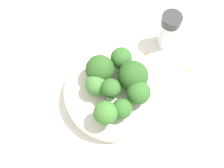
# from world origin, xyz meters

# --- Properties ---
(ground_plane) EXTENTS (3.00, 3.00, 0.00)m
(ground_plane) POSITION_xyz_m (0.00, 0.00, 0.00)
(ground_plane) COLOR silver
(bowl) EXTENTS (0.17, 0.17, 0.03)m
(bowl) POSITION_xyz_m (0.00, 0.00, 0.02)
(bowl) COLOR silver
(bowl) RESTS_ON ground_plane
(broccoli_floret_0) EXTENTS (0.04, 0.04, 0.05)m
(broccoli_floret_0) POSITION_xyz_m (0.01, 0.02, 0.06)
(broccoli_floret_0) COLOR #8EB770
(broccoli_floret_0) RESTS_ON bowl
(broccoli_floret_1) EXTENTS (0.04, 0.04, 0.05)m
(broccoli_floret_1) POSITION_xyz_m (0.04, -0.03, 0.06)
(broccoli_floret_1) COLOR #84AD66
(broccoli_floret_1) RESTS_ON bowl
(broccoli_floret_2) EXTENTS (0.04, 0.04, 0.05)m
(broccoli_floret_2) POSITION_xyz_m (-0.03, -0.04, 0.06)
(broccoli_floret_2) COLOR #7A9E5B
(broccoli_floret_2) RESTS_ON bowl
(broccoli_floret_3) EXTENTS (0.05, 0.05, 0.06)m
(broccoli_floret_3) POSITION_xyz_m (0.00, -0.04, 0.06)
(broccoli_floret_3) COLOR #7A9E5B
(broccoli_floret_3) RESTS_ON bowl
(broccoli_floret_4) EXTENTS (0.05, 0.05, 0.06)m
(broccoli_floret_4) POSITION_xyz_m (0.03, 0.01, 0.06)
(broccoli_floret_4) COLOR #84AD66
(broccoli_floret_4) RESTS_ON bowl
(broccoli_floret_5) EXTENTS (0.03, 0.03, 0.05)m
(broccoli_floret_5) POSITION_xyz_m (-0.01, 0.01, 0.07)
(broccoli_floret_5) COLOR #7A9E5B
(broccoli_floret_5) RESTS_ON bowl
(broccoli_floret_6) EXTENTS (0.03, 0.03, 0.04)m
(broccoli_floret_6) POSITION_xyz_m (-0.04, 0.00, 0.06)
(broccoli_floret_6) COLOR #84AD66
(broccoli_floret_6) RESTS_ON bowl
(broccoli_floret_7) EXTENTS (0.04, 0.04, 0.06)m
(broccoli_floret_7) POSITION_xyz_m (-0.05, 0.03, 0.07)
(broccoli_floret_7) COLOR #7A9E5B
(broccoli_floret_7) RESTS_ON bowl
(pepper_shaker) EXTENTS (0.04, 0.04, 0.08)m
(pepper_shaker) POSITION_xyz_m (0.07, -0.14, 0.04)
(pepper_shaker) COLOR silver
(pepper_shaker) RESTS_ON ground_plane
(almond_crumb_0) EXTENTS (0.01, 0.01, 0.01)m
(almond_crumb_0) POSITION_xyz_m (0.06, -0.10, 0.00)
(almond_crumb_0) COLOR olive
(almond_crumb_0) RESTS_ON ground_plane
(almond_crumb_1) EXTENTS (0.01, 0.01, 0.01)m
(almond_crumb_1) POSITION_xyz_m (0.00, -0.16, 0.00)
(almond_crumb_1) COLOR tan
(almond_crumb_1) RESTS_ON ground_plane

